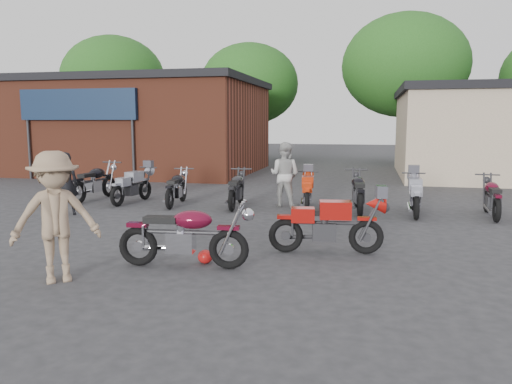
% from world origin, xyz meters
% --- Properties ---
extents(ground, '(90.00, 90.00, 0.00)m').
position_xyz_m(ground, '(0.00, 0.00, 0.00)').
color(ground, '#2B2C2E').
extents(brick_building, '(12.00, 8.00, 4.00)m').
position_xyz_m(brick_building, '(-9.00, 14.00, 2.00)').
color(brick_building, brown).
rests_on(brick_building, ground).
extents(tree_0, '(6.56, 6.56, 8.20)m').
position_xyz_m(tree_0, '(-14.00, 22.00, 4.10)').
color(tree_0, '#174512').
rests_on(tree_0, ground).
extents(tree_1, '(5.92, 5.92, 7.40)m').
position_xyz_m(tree_1, '(-5.00, 22.00, 3.70)').
color(tree_1, '#174512').
rests_on(tree_1, ground).
extents(tree_2, '(7.04, 7.04, 8.80)m').
position_xyz_m(tree_2, '(4.00, 22.00, 4.40)').
color(tree_2, '#174512').
rests_on(tree_2, ground).
extents(vintage_motorcycle, '(2.11, 0.87, 1.19)m').
position_xyz_m(vintage_motorcycle, '(-0.60, -0.53, 0.60)').
color(vintage_motorcycle, '#570A1F').
rests_on(vintage_motorcycle, ground).
extents(sportbike, '(2.03, 0.91, 1.13)m').
position_xyz_m(sportbike, '(1.55, 0.87, 0.57)').
color(sportbike, '#AD130E').
rests_on(sportbike, ground).
extents(helmet, '(0.33, 0.33, 0.23)m').
position_xyz_m(helmet, '(-0.37, -0.24, 0.12)').
color(helmet, '#AC1312').
rests_on(helmet, ground).
extents(person_dark, '(0.69, 0.63, 1.58)m').
position_xyz_m(person_dark, '(-5.15, 3.13, 0.79)').
color(person_dark, black).
rests_on(person_dark, ground).
extents(person_light, '(1.00, 0.86, 1.77)m').
position_xyz_m(person_light, '(-0.03, 5.59, 0.89)').
color(person_light, '#ADADA8').
rests_on(person_light, ground).
extents(person_tan, '(1.41, 1.33, 1.92)m').
position_xyz_m(person_tan, '(-2.17, -1.60, 0.96)').
color(person_tan, '#92785A').
rests_on(person_tan, ground).
extents(row_bike_0, '(0.83, 2.11, 1.20)m').
position_xyz_m(row_bike_0, '(-5.76, 5.49, 0.60)').
color(row_bike_0, black).
rests_on(row_bike_0, ground).
extents(row_bike_1, '(0.87, 1.93, 1.08)m').
position_xyz_m(row_bike_1, '(-4.43, 5.26, 0.54)').
color(row_bike_1, '#989AA5').
rests_on(row_bike_1, ground).
extents(row_bike_2, '(0.81, 1.91, 1.08)m').
position_xyz_m(row_bike_2, '(-3.03, 5.16, 0.54)').
color(row_bike_2, black).
rests_on(row_bike_2, ground).
extents(row_bike_3, '(0.80, 1.94, 1.10)m').
position_xyz_m(row_bike_3, '(-1.30, 5.22, 0.55)').
color(row_bike_3, black).
rests_on(row_bike_3, ground).
extents(row_bike_4, '(0.78, 1.86, 1.05)m').
position_xyz_m(row_bike_4, '(0.63, 5.35, 0.52)').
color(row_bike_4, red).
rests_on(row_bike_4, ground).
extents(row_bike_5, '(0.84, 2.04, 1.15)m').
position_xyz_m(row_bike_5, '(1.96, 5.21, 0.58)').
color(row_bike_5, black).
rests_on(row_bike_5, ground).
extents(row_bike_6, '(0.66, 1.90, 1.10)m').
position_xyz_m(row_bike_6, '(3.37, 5.12, 0.55)').
color(row_bike_6, gray).
rests_on(row_bike_6, ground).
extents(row_bike_7, '(0.72, 1.90, 1.09)m').
position_xyz_m(row_bike_7, '(5.18, 5.22, 0.54)').
color(row_bike_7, '#530A1E').
rests_on(row_bike_7, ground).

